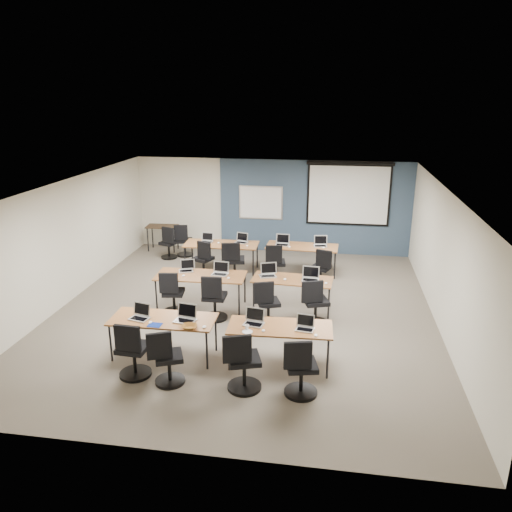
% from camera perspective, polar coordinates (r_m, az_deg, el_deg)
% --- Properties ---
extents(floor, '(8.00, 9.00, 0.02)m').
position_cam_1_polar(floor, '(10.83, -1.40, -6.37)').
color(floor, '#6B6354').
rests_on(floor, ground).
extents(ceiling, '(8.00, 9.00, 0.02)m').
position_cam_1_polar(ceiling, '(10.02, -1.52, 7.83)').
color(ceiling, white).
rests_on(ceiling, ground).
extents(wall_back, '(8.00, 0.04, 2.70)m').
position_cam_1_polar(wall_back, '(14.65, 1.75, 5.75)').
color(wall_back, beige).
rests_on(wall_back, ground).
extents(wall_front, '(8.00, 0.04, 2.70)m').
position_cam_1_polar(wall_front, '(6.33, -9.02, -11.87)').
color(wall_front, beige).
rests_on(wall_front, ground).
extents(wall_left, '(0.04, 9.00, 2.70)m').
position_cam_1_polar(wall_left, '(11.73, -21.06, 1.36)').
color(wall_left, beige).
rests_on(wall_left, ground).
extents(wall_right, '(0.04, 9.00, 2.70)m').
position_cam_1_polar(wall_right, '(10.42, 20.73, -0.63)').
color(wall_right, beige).
rests_on(wall_right, ground).
extents(blue_accent_panel, '(5.50, 0.04, 2.70)m').
position_cam_1_polar(blue_accent_panel, '(14.51, 6.66, 5.52)').
color(blue_accent_panel, '#3D5977').
rests_on(blue_accent_panel, wall_back).
extents(whiteboard, '(1.28, 0.03, 0.98)m').
position_cam_1_polar(whiteboard, '(14.59, 0.54, 6.11)').
color(whiteboard, silver).
rests_on(whiteboard, wall_back).
extents(projector_screen, '(2.40, 0.10, 1.82)m').
position_cam_1_polar(projector_screen, '(14.34, 10.55, 7.37)').
color(projector_screen, black).
rests_on(projector_screen, wall_back).
extents(training_table_front_left, '(1.85, 0.77, 0.73)m').
position_cam_1_polar(training_table_front_left, '(8.97, -10.57, -7.29)').
color(training_table_front_left, brown).
rests_on(training_table_front_left, floor).
extents(training_table_front_right, '(1.77, 0.74, 0.73)m').
position_cam_1_polar(training_table_front_right, '(8.55, 2.76, -8.33)').
color(training_table_front_right, brown).
rests_on(training_table_front_right, floor).
extents(training_table_mid_left, '(1.94, 0.81, 0.73)m').
position_cam_1_polar(training_table_mid_left, '(10.91, -6.33, -2.37)').
color(training_table_mid_left, '#A5592C').
rests_on(training_table_mid_left, floor).
extents(training_table_mid_right, '(1.70, 0.71, 0.73)m').
position_cam_1_polar(training_table_mid_right, '(10.66, 4.18, -2.87)').
color(training_table_mid_right, '#985F32').
rests_on(training_table_mid_right, floor).
extents(training_table_back_left, '(1.93, 0.80, 0.73)m').
position_cam_1_polar(training_table_back_left, '(13.11, -3.99, 1.24)').
color(training_table_back_left, olive).
rests_on(training_table_back_left, floor).
extents(training_table_back_right, '(1.84, 0.77, 0.73)m').
position_cam_1_polar(training_table_back_right, '(12.94, 5.28, 0.96)').
color(training_table_back_right, '#A67D48').
rests_on(training_table_back_right, floor).
extents(laptop_0, '(0.33, 0.28, 0.25)m').
position_cam_1_polar(laptop_0, '(9.03, -13.10, -6.56)').
color(laptop_0, silver).
rests_on(laptop_0, training_table_front_left).
extents(mouse_0, '(0.08, 0.10, 0.03)m').
position_cam_1_polar(mouse_0, '(8.83, -11.98, -7.43)').
color(mouse_0, white).
rests_on(mouse_0, training_table_front_left).
extents(task_chair_0, '(0.54, 0.54, 1.01)m').
position_cam_1_polar(task_chair_0, '(8.57, -13.90, -10.84)').
color(task_chair_0, black).
rests_on(task_chair_0, floor).
extents(laptop_1, '(0.36, 0.30, 0.27)m').
position_cam_1_polar(laptop_1, '(8.81, -8.03, -6.87)').
color(laptop_1, silver).
rests_on(laptop_1, training_table_front_left).
extents(mouse_1, '(0.07, 0.11, 0.04)m').
position_cam_1_polar(mouse_1, '(8.53, -5.94, -8.06)').
color(mouse_1, white).
rests_on(mouse_1, training_table_front_left).
extents(task_chair_1, '(0.52, 0.49, 0.97)m').
position_cam_1_polar(task_chair_1, '(8.27, -10.17, -11.82)').
color(task_chair_1, black).
rests_on(task_chair_1, floor).
extents(laptop_2, '(0.34, 0.29, 0.25)m').
position_cam_1_polar(laptop_2, '(8.60, -0.22, -7.35)').
color(laptop_2, silver).
rests_on(laptop_2, training_table_front_right).
extents(mouse_2, '(0.08, 0.10, 0.03)m').
position_cam_1_polar(mouse_2, '(8.36, 0.84, -8.52)').
color(mouse_2, white).
rests_on(mouse_2, training_table_front_right).
extents(task_chair_2, '(0.57, 0.55, 1.03)m').
position_cam_1_polar(task_chair_2, '(7.99, -1.54, -12.46)').
color(task_chair_2, black).
rests_on(task_chair_2, floor).
extents(laptop_3, '(0.30, 0.26, 0.23)m').
position_cam_1_polar(laptop_3, '(8.45, 5.63, -7.94)').
color(laptop_3, '#B1B1BA').
rests_on(laptop_3, training_table_front_right).
extents(mouse_3, '(0.07, 0.10, 0.03)m').
position_cam_1_polar(mouse_3, '(8.27, 6.87, -8.99)').
color(mouse_3, white).
rests_on(mouse_3, training_table_front_right).
extents(task_chair_3, '(0.52, 0.52, 1.00)m').
position_cam_1_polar(task_chair_3, '(7.89, 5.09, -13.06)').
color(task_chair_3, black).
rests_on(task_chair_3, floor).
extents(laptop_4, '(0.31, 0.27, 0.24)m').
position_cam_1_polar(laptop_4, '(11.18, -7.93, -1.39)').
color(laptop_4, silver).
rests_on(laptop_4, training_table_mid_left).
extents(mouse_4, '(0.09, 0.11, 0.03)m').
position_cam_1_polar(mouse_4, '(10.87, -8.29, -2.23)').
color(mouse_4, white).
rests_on(mouse_4, training_table_mid_left).
extents(task_chair_4, '(0.49, 0.49, 0.97)m').
position_cam_1_polar(task_chair_4, '(10.72, -9.52, -4.57)').
color(task_chair_4, black).
rests_on(task_chair_4, floor).
extents(laptop_5, '(0.34, 0.29, 0.26)m').
position_cam_1_polar(laptop_5, '(10.89, -4.10, -1.75)').
color(laptop_5, silver).
rests_on(laptop_5, training_table_mid_left).
extents(mouse_5, '(0.07, 0.10, 0.03)m').
position_cam_1_polar(mouse_5, '(10.64, -3.16, -2.52)').
color(mouse_5, white).
rests_on(mouse_5, training_table_mid_left).
extents(task_chair_5, '(0.52, 0.52, 1.00)m').
position_cam_1_polar(task_chair_5, '(10.34, -4.82, -5.17)').
color(task_chair_5, black).
rests_on(task_chair_5, floor).
extents(laptop_6, '(0.35, 0.30, 0.27)m').
position_cam_1_polar(laptop_6, '(10.77, 1.38, -1.93)').
color(laptop_6, silver).
rests_on(laptop_6, training_table_mid_right).
extents(mouse_6, '(0.07, 0.11, 0.04)m').
position_cam_1_polar(mouse_6, '(10.57, 3.33, -2.67)').
color(mouse_6, white).
rests_on(mouse_6, training_table_mid_right).
extents(task_chair_6, '(0.51, 0.49, 0.97)m').
position_cam_1_polar(task_chair_6, '(10.10, 1.29, -5.78)').
color(task_chair_6, black).
rests_on(task_chair_6, floor).
extents(laptop_7, '(0.36, 0.30, 0.27)m').
position_cam_1_polar(laptop_7, '(10.60, 6.25, -2.37)').
color(laptop_7, '#A8A8A9').
rests_on(laptop_7, training_table_mid_right).
extents(mouse_7, '(0.06, 0.10, 0.03)m').
position_cam_1_polar(mouse_7, '(10.44, 8.01, -3.09)').
color(mouse_7, white).
rests_on(mouse_7, training_table_mid_right).
extents(task_chair_7, '(0.55, 0.53, 1.01)m').
position_cam_1_polar(task_chair_7, '(10.13, 6.73, -5.71)').
color(task_chair_7, black).
rests_on(task_chair_7, floor).
extents(laptop_8, '(0.31, 0.27, 0.24)m').
position_cam_1_polar(laptop_8, '(13.27, -5.64, 1.86)').
color(laptop_8, silver).
rests_on(laptop_8, training_table_back_left).
extents(mouse_8, '(0.09, 0.11, 0.03)m').
position_cam_1_polar(mouse_8, '(13.15, -4.30, 1.52)').
color(mouse_8, white).
rests_on(mouse_8, training_table_back_left).
extents(task_chair_8, '(0.51, 0.48, 0.96)m').
position_cam_1_polar(task_chair_8, '(12.78, -6.00, -0.66)').
color(task_chair_8, black).
rests_on(task_chair_8, floor).
extents(laptop_9, '(0.32, 0.27, 0.24)m').
position_cam_1_polar(laptop_9, '(13.18, -1.64, 1.82)').
color(laptop_9, silver).
rests_on(laptop_9, training_table_back_left).
extents(mouse_9, '(0.07, 0.10, 0.03)m').
position_cam_1_polar(mouse_9, '(12.87, -1.02, 1.19)').
color(mouse_9, white).
rests_on(mouse_9, training_table_back_left).
extents(task_chair_9, '(0.56, 0.56, 1.04)m').
position_cam_1_polar(task_chair_9, '(12.41, -2.56, -0.98)').
color(task_chair_9, black).
rests_on(task_chair_9, floor).
extents(laptop_10, '(0.35, 0.30, 0.27)m').
position_cam_1_polar(laptop_10, '(12.99, 3.04, 1.58)').
color(laptop_10, silver).
rests_on(laptop_10, training_table_back_right).
extents(mouse_10, '(0.08, 0.11, 0.04)m').
position_cam_1_polar(mouse_10, '(12.80, 3.83, 1.07)').
color(mouse_10, white).
rests_on(mouse_10, training_table_back_right).
extents(task_chair_10, '(0.50, 0.50, 0.98)m').
position_cam_1_polar(task_chair_10, '(12.38, 2.24, -1.16)').
color(task_chair_10, black).
rests_on(task_chair_10, floor).
extents(laptop_11, '(0.34, 0.29, 0.26)m').
position_cam_1_polar(laptop_11, '(12.98, 7.38, 1.43)').
color(laptop_11, '#B0B0B2').
rests_on(laptop_11, training_table_back_right).
extents(mouse_11, '(0.09, 0.11, 0.04)m').
position_cam_1_polar(mouse_11, '(12.82, 7.73, 0.96)').
color(mouse_11, white).
rests_on(mouse_11, training_table_back_right).
extents(task_chair_11, '(0.50, 0.48, 0.96)m').
position_cam_1_polar(task_chair_11, '(12.17, 7.49, -1.69)').
color(task_chair_11, black).
rests_on(task_chair_11, floor).
extents(blue_mousepad, '(0.23, 0.20, 0.01)m').
position_cam_1_polar(blue_mousepad, '(8.74, -11.48, -7.73)').
color(blue_mousepad, navy).
rests_on(blue_mousepad, training_table_front_left).
extents(snack_bowl, '(0.33, 0.33, 0.07)m').
position_cam_1_polar(snack_bowl, '(8.51, -7.62, -8.01)').
color(snack_bowl, brown).
rests_on(snack_bowl, training_table_front_left).
extents(snack_plate, '(0.22, 0.22, 0.01)m').
position_cam_1_polar(snack_plate, '(8.34, -0.99, -8.65)').
color(snack_plate, white).
rests_on(snack_plate, training_table_front_right).
extents(coffee_cup, '(0.09, 0.09, 0.06)m').
position_cam_1_polar(coffee_cup, '(8.40, -1.07, -8.15)').
color(coffee_cup, white).
rests_on(coffee_cup, snack_plate).
extents(utility_table, '(0.91, 0.51, 0.75)m').
position_cam_1_polar(utility_table, '(15.06, -10.67, 3.07)').
color(utility_table, black).
rests_on(utility_table, floor).
extents(spare_chair_a, '(0.47, 0.47, 0.96)m').
position_cam_1_polar(spare_chair_a, '(14.46, -8.25, 1.48)').
color(spare_chair_a, black).
rests_on(spare_chair_a, floor).
extents(spare_chair_b, '(0.48, 0.46, 0.95)m').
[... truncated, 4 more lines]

